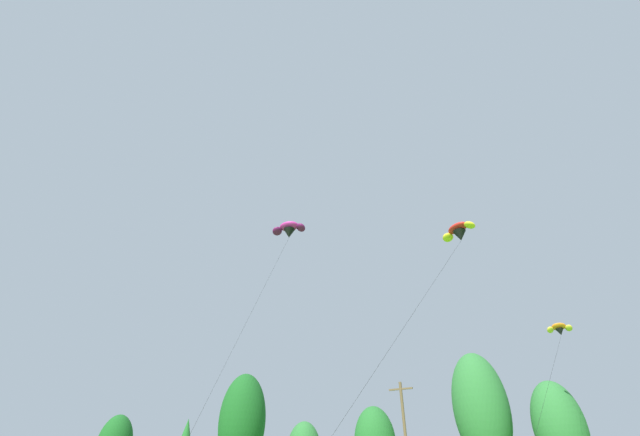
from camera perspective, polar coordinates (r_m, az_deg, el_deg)
treeline_tree_c at (r=54.04m, az=-10.78°, el=-26.05°), size 5.41×5.41×13.38m
treeline_tree_f at (r=49.44m, az=21.51°, el=-23.41°), size 5.60×5.60×14.07m
treeline_tree_g at (r=48.31m, az=30.41°, el=-23.87°), size 4.63×4.63×10.49m
parafoil_kite_high_magenta at (r=43.70m, az=-4.34°, el=-1.64°), size 3.90×13.23×23.98m
parafoil_kite_mid_red_yellow at (r=33.78m, az=18.77°, el=-1.83°), size 10.10×10.94×17.53m
parafoil_kite_far_orange at (r=44.31m, az=30.38°, el=-13.21°), size 6.53×18.21×13.18m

